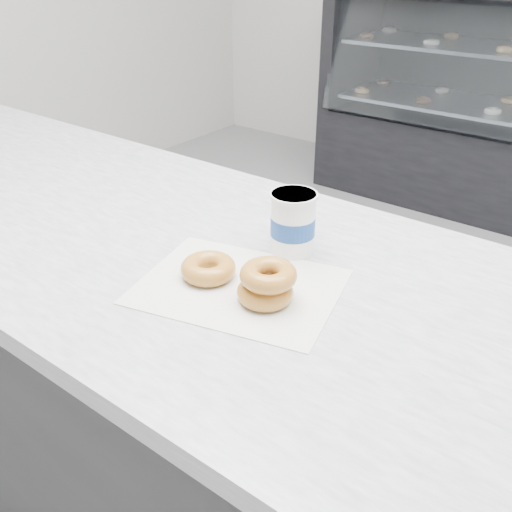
{
  "coord_description": "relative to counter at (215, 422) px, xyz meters",
  "views": [
    {
      "loc": [
        0.66,
        -1.31,
        1.43
      ],
      "look_at": [
        0.15,
        -0.64,
        0.96
      ],
      "focal_mm": 40.0,
      "sensor_mm": 36.0,
      "label": 1
    }
  ],
  "objects": [
    {
      "name": "ground",
      "position": [
        0.0,
        0.6,
        -0.45
      ],
      "size": [
        5.0,
        5.0,
        0.0
      ],
      "primitive_type": "plane",
      "color": "gray",
      "rests_on": "ground"
    },
    {
      "name": "counter",
      "position": [
        0.0,
        0.0,
        0.0
      ],
      "size": [
        3.06,
        0.76,
        0.9
      ],
      "color": "#333335",
      "rests_on": "ground"
    },
    {
      "name": "wax_paper",
      "position": [
        0.13,
        -0.06,
        0.45
      ],
      "size": [
        0.39,
        0.34,
        0.0
      ],
      "primitive_type": "cube",
      "rotation": [
        0.0,
        0.0,
        0.25
      ],
      "color": "silver",
      "rests_on": "counter"
    },
    {
      "name": "donut_single",
      "position": [
        0.06,
        -0.07,
        0.47
      ],
      "size": [
        0.1,
        0.1,
        0.03
      ],
      "primitive_type": "torus",
      "rotation": [
        0.0,
        0.0,
        -0.01
      ],
      "color": "#C57F36",
      "rests_on": "wax_paper"
    },
    {
      "name": "donut_stack",
      "position": [
        0.19,
        -0.07,
        0.48
      ],
      "size": [
        0.13,
        0.13,
        0.07
      ],
      "color": "#C57F36",
      "rests_on": "wax_paper"
    },
    {
      "name": "coffee_cup",
      "position": [
        0.13,
        0.1,
        0.51
      ],
      "size": [
        0.09,
        0.09,
        0.12
      ],
      "rotation": [
        0.0,
        0.0,
        -0.12
      ],
      "color": "white",
      "rests_on": "counter"
    }
  ]
}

